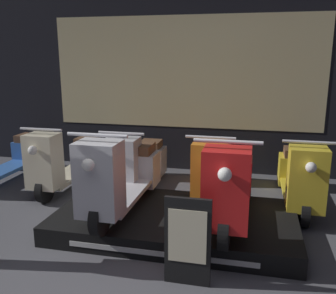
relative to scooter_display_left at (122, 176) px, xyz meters
name	(u,v)px	position (x,y,z in m)	size (l,w,h in m)	color
shop_wall_back	(185,69)	(0.23, 2.29, 1.02)	(7.62, 0.09, 3.20)	black
display_platform	(175,221)	(0.56, 0.05, -0.47)	(2.49, 1.34, 0.20)	black
scooter_display_left	(122,176)	(0.00, 0.00, 0.00)	(0.55, 1.71, 0.95)	black
scooter_display_right	(230,184)	(1.12, 0.00, 0.00)	(0.55, 1.71, 0.95)	black
scooter_backrow_0	(2,157)	(-2.23, 1.05, -0.20)	(0.55, 1.71, 0.95)	black
scooter_backrow_1	(67,161)	(-1.20, 1.05, -0.20)	(0.55, 1.71, 0.95)	black
scooter_backrow_2	(137,166)	(-0.17, 1.05, -0.20)	(0.55, 1.71, 0.95)	black
scooter_backrow_3	(215,171)	(0.86, 1.05, -0.20)	(0.55, 1.71, 0.95)	black
scooter_backrow_4	(300,177)	(1.89, 1.05, -0.20)	(0.55, 1.71, 0.95)	black
price_sign_board	(188,242)	(0.85, -0.87, -0.20)	(0.37, 0.04, 0.74)	black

